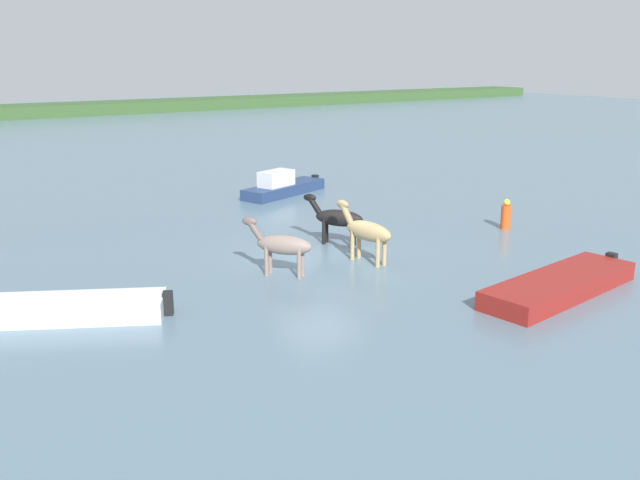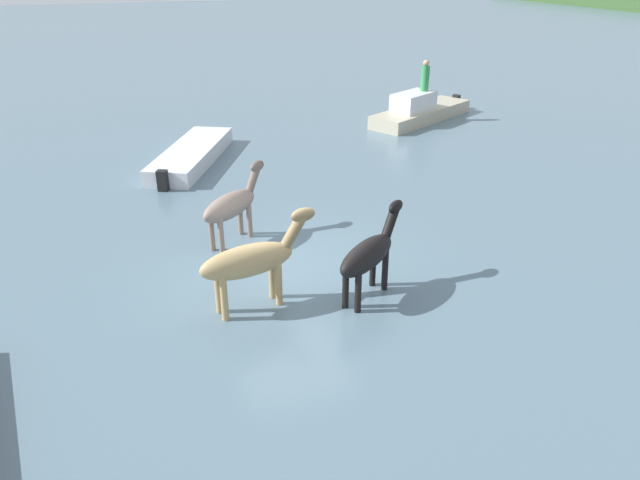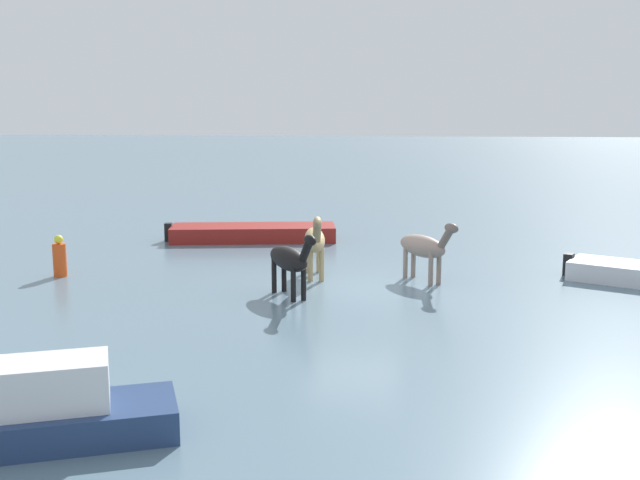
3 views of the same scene
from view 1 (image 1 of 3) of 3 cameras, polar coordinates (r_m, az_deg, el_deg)
ground_plane at (r=22.04m, az=0.01°, el=-1.56°), size 162.94×162.94×0.00m
distant_shoreline at (r=77.49m, az=-24.64°, el=9.18°), size 146.65×6.00×2.40m
horse_mid_herd at (r=21.49m, az=3.88°, el=0.75°), size 0.83×2.37×1.83m
horse_gray_outer at (r=20.17m, az=-3.21°, el=-0.42°), size 1.63×1.92×1.70m
horse_rear_stallion at (r=23.46m, az=1.42°, el=1.83°), size 1.54×1.97×1.70m
boat_dinghy_port at (r=19.94m, az=19.29°, el=-3.74°), size 5.83×2.33×0.77m
boat_skiff_near at (r=18.29m, az=-20.49°, el=-5.58°), size 5.06×3.49×0.75m
boat_motor_center at (r=32.02m, az=-3.11°, el=4.32°), size 4.80×2.82×1.34m
buoy_channel_marker at (r=26.59m, az=15.16°, el=1.97°), size 0.36×0.36×1.14m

